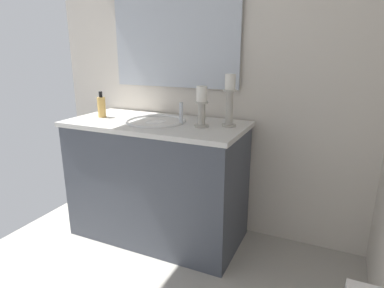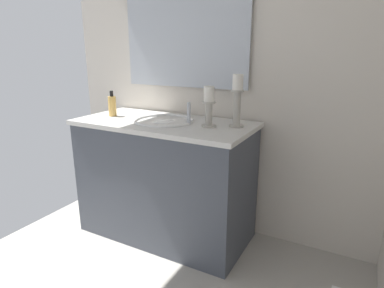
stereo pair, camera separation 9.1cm
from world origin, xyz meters
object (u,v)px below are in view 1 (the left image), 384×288
(mirror, at_px, (174,20))
(candle_holder_short, at_px, (202,106))
(sink_basin, at_px, (156,127))
(soap_bottle, at_px, (102,107))
(candle_holder_tall, at_px, (230,99))
(vanity_cabinet, at_px, (157,180))

(mirror, relative_size, candle_holder_short, 3.85)
(mirror, xyz_separation_m, candle_holder_short, (0.28, 0.33, -0.52))
(sink_basin, xyz_separation_m, soap_bottle, (0.02, -0.42, 0.11))
(sink_basin, relative_size, candle_holder_tall, 1.26)
(soap_bottle, bearing_deg, vanity_cabinet, 93.17)
(mirror, relative_size, soap_bottle, 5.31)
(candle_holder_short, xyz_separation_m, soap_bottle, (0.02, -0.75, -0.06))
(soap_bottle, bearing_deg, sink_basin, 93.17)
(sink_basin, height_order, soap_bottle, soap_bottle)
(candle_holder_tall, bearing_deg, candle_holder_short, -61.30)
(candle_holder_short, bearing_deg, vanity_cabinet, -90.68)
(sink_basin, height_order, mirror, mirror)
(sink_basin, relative_size, soap_bottle, 2.23)
(mirror, xyz_separation_m, soap_bottle, (0.30, -0.42, -0.57))
(sink_basin, bearing_deg, candle_holder_short, 89.31)
(soap_bottle, bearing_deg, mirror, 125.81)
(sink_basin, bearing_deg, mirror, -179.80)
(mirror, bearing_deg, candle_holder_tall, 67.20)
(vanity_cabinet, height_order, sink_basin, sink_basin)
(vanity_cabinet, distance_m, candle_holder_tall, 0.76)
(sink_basin, distance_m, candle_holder_tall, 0.53)
(mirror, bearing_deg, vanity_cabinet, -0.01)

